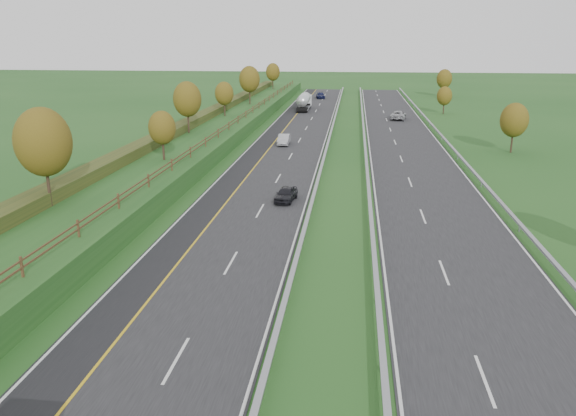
# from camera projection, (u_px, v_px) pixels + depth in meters

# --- Properties ---
(ground) EXTENTS (400.00, 400.00, 0.00)m
(ground) POSITION_uv_depth(u_px,v_px,m) (343.00, 165.00, 67.36)
(ground) COLOR #1E4B1A
(ground) RESTS_ON ground
(near_carriageway) EXTENTS (10.50, 200.00, 0.04)m
(near_carriageway) POSITION_uv_depth(u_px,v_px,m) (282.00, 155.00, 73.00)
(near_carriageway) COLOR black
(near_carriageway) RESTS_ON ground
(far_carriageway) EXTENTS (10.50, 200.00, 0.04)m
(far_carriageway) POSITION_uv_depth(u_px,v_px,m) (411.00, 158.00, 71.17)
(far_carriageway) COLOR black
(far_carriageway) RESTS_ON ground
(hard_shoulder) EXTENTS (3.00, 200.00, 0.04)m
(hard_shoulder) POSITION_uv_depth(u_px,v_px,m) (253.00, 154.00, 73.41)
(hard_shoulder) COLOR black
(hard_shoulder) RESTS_ON ground
(lane_markings) EXTENTS (26.75, 200.00, 0.01)m
(lane_markings) POSITION_uv_depth(u_px,v_px,m) (331.00, 156.00, 72.16)
(lane_markings) COLOR silver
(lane_markings) RESTS_ON near_carriageway
(embankment_left) EXTENTS (12.00, 200.00, 2.00)m
(embankment_left) POSITION_uv_depth(u_px,v_px,m) (184.00, 145.00, 74.16)
(embankment_left) COLOR #1E4B1A
(embankment_left) RESTS_ON ground
(hedge_left) EXTENTS (2.20, 180.00, 1.10)m
(hedge_left) POSITION_uv_depth(u_px,v_px,m) (169.00, 133.00, 73.93)
(hedge_left) COLOR #2B3817
(hedge_left) RESTS_ON embankment_left
(fence_left) EXTENTS (0.12, 189.06, 1.20)m
(fence_left) POSITION_uv_depth(u_px,v_px,m) (216.00, 133.00, 72.77)
(fence_left) COLOR #422B19
(fence_left) RESTS_ON embankment_left
(median_barrier_near) EXTENTS (0.32, 200.00, 0.71)m
(median_barrier_near) POSITION_uv_depth(u_px,v_px,m) (326.00, 151.00, 72.19)
(median_barrier_near) COLOR gray
(median_barrier_near) RESTS_ON ground
(median_barrier_far) EXTENTS (0.32, 200.00, 0.71)m
(median_barrier_far) POSITION_uv_depth(u_px,v_px,m) (366.00, 152.00, 71.63)
(median_barrier_far) COLOR gray
(median_barrier_far) RESTS_ON ground
(outer_barrier_far) EXTENTS (0.32, 200.00, 0.71)m
(outer_barrier_far) POSITION_uv_depth(u_px,v_px,m) (458.00, 154.00, 70.35)
(outer_barrier_far) COLOR gray
(outer_barrier_far) RESTS_ON ground
(trees_left) EXTENTS (6.64, 164.30, 7.66)m
(trees_left) POSITION_uv_depth(u_px,v_px,m) (177.00, 107.00, 69.36)
(trees_left) COLOR #2D2116
(trees_left) RESTS_ON embankment_left
(trees_far) EXTENTS (8.45, 118.60, 7.12)m
(trees_far) POSITION_uv_depth(u_px,v_px,m) (475.00, 101.00, 96.25)
(trees_far) COLOR #2D2116
(trees_far) RESTS_ON ground
(road_tanker) EXTENTS (2.40, 11.22, 3.46)m
(road_tanker) POSITION_uv_depth(u_px,v_px,m) (304.00, 101.00, 118.57)
(road_tanker) COLOR silver
(road_tanker) RESTS_ON near_carriageway
(car_dark_near) EXTENTS (2.08, 4.09, 1.34)m
(car_dark_near) POSITION_uv_depth(u_px,v_px,m) (286.00, 194.00, 51.85)
(car_dark_near) COLOR black
(car_dark_near) RESTS_ON near_carriageway
(car_silver_mid) EXTENTS (1.63, 4.48, 1.47)m
(car_silver_mid) POSITION_uv_depth(u_px,v_px,m) (284.00, 139.00, 79.70)
(car_silver_mid) COLOR #9FA0A3
(car_silver_mid) RESTS_ON near_carriageway
(car_small_far) EXTENTS (2.65, 5.24, 1.46)m
(car_small_far) POSITION_uv_depth(u_px,v_px,m) (320.00, 95.00, 142.06)
(car_small_far) COLOR #12173A
(car_small_far) RESTS_ON near_carriageway
(car_oncoming) EXTENTS (3.43, 6.06, 1.60)m
(car_oncoming) POSITION_uv_depth(u_px,v_px,m) (398.00, 115.00, 104.76)
(car_oncoming) COLOR #A0A1A5
(car_oncoming) RESTS_ON far_carriageway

